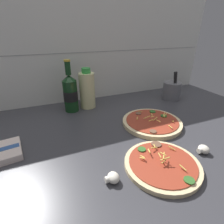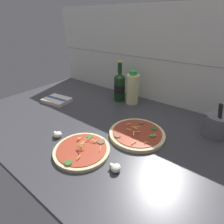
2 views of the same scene
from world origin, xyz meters
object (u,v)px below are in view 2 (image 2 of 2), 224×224
pizza_far (137,134)px  mushroom_right (115,168)px  oil_bottle (132,89)px  pizza_near (82,150)px  mushroom_left (57,135)px  utensil_crock (216,125)px  dish_towel (57,100)px  beer_bottle (119,86)px

pizza_far → mushroom_right: bearing=-78.5°
oil_bottle → pizza_near: bearing=-80.5°
pizza_near → mushroom_left: size_ratio=5.66×
pizza_near → pizza_far: pizza_far is taller
pizza_near → mushroom_left: (-16.67, 0.28, 0.52)cm
pizza_far → mushroom_right: size_ratio=6.24×
pizza_near → utensil_crock: utensil_crock is taller
utensil_crock → dish_towel: size_ratio=0.93×
utensil_crock → pizza_near: bearing=-131.5°
dish_towel → beer_bottle: bearing=41.6°
pizza_near → oil_bottle: (-9.03, 54.19, 8.96)cm
mushroom_left → mushroom_right: 34.03cm
pizza_far → dish_towel: pizza_far is taller
mushroom_left → utensil_crock: size_ratio=0.24×
oil_bottle → mushroom_left: 55.10cm
oil_bottle → dish_towel: bearing=-144.1°
oil_bottle → dish_towel: size_ratio=1.16×
mushroom_left → beer_bottle: bearing=91.6°
oil_bottle → dish_towel: (-40.64, -29.42, -8.62)cm
pizza_far → mushroom_right: 24.51cm
pizza_near → dish_towel: bearing=153.5°
pizza_far → utensil_crock: (29.04, 22.75, 4.32)cm
beer_bottle → mushroom_left: size_ratio=6.28×
mushroom_right → utensil_crock: (24.14, 46.76, 3.91)cm
beer_bottle → pizza_far: bearing=-43.1°
oil_bottle → utensil_crock: oil_bottle is taller
pizza_near → beer_bottle: beer_bottle is taller
pizza_far → mushroom_left: (-29.14, -23.81, 0.39)cm
pizza_near → mushroom_right: bearing=0.3°
pizza_near → oil_bottle: bearing=99.5°
beer_bottle → utensil_crock: beer_bottle is taller
utensil_crock → dish_towel: 93.90cm
mushroom_right → utensil_crock: 52.77cm
beer_bottle → dish_towel: (-31.49, -27.99, -8.61)cm
mushroom_right → pizza_far: bearing=101.5°
pizza_far → beer_bottle: 42.88cm
pizza_near → pizza_far: 27.13cm
dish_towel → mushroom_left: bearing=-36.6°
pizza_near → dish_towel: pizza_near is taller
pizza_near → dish_towel: (-49.67, 24.77, 0.35)cm
mushroom_right → dish_towel: size_ratio=0.23×
oil_bottle → mushroom_left: (-7.65, -53.91, -8.44)cm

